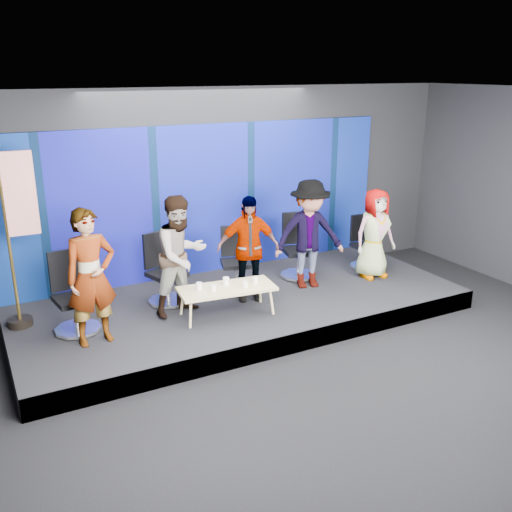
% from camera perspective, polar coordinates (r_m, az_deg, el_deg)
% --- Properties ---
extents(ground, '(10.00, 10.00, 0.00)m').
position_cam_1_polar(ground, '(7.33, 7.58, -13.03)').
color(ground, black).
rests_on(ground, ground).
extents(room_walls, '(10.02, 8.02, 3.51)m').
position_cam_1_polar(room_walls, '(6.42, 8.49, 5.86)').
color(room_walls, black).
rests_on(room_walls, ground).
extents(riser, '(7.00, 3.00, 0.30)m').
position_cam_1_polar(riser, '(9.17, -1.38, -5.09)').
color(riser, black).
rests_on(riser, ground).
extents(backdrop, '(7.00, 0.08, 2.60)m').
position_cam_1_polar(backdrop, '(9.98, -5.16, 5.56)').
color(backdrop, navy).
rests_on(backdrop, riser).
extents(chair_a, '(0.72, 0.72, 1.13)m').
position_cam_1_polar(chair_a, '(8.28, -17.73, -4.74)').
color(chair_a, silver).
rests_on(chair_a, riser).
extents(panelist_a, '(0.72, 0.52, 1.83)m').
position_cam_1_polar(panelist_a, '(7.67, -16.16, -2.05)').
color(panelist_a, black).
rests_on(panelist_a, riser).
extents(chair_b, '(0.77, 0.77, 1.10)m').
position_cam_1_polar(chair_b, '(8.95, -9.09, -2.40)').
color(chair_b, silver).
rests_on(chair_b, riser).
extents(panelist_b, '(1.03, 0.90, 1.79)m').
position_cam_1_polar(panelist_b, '(8.36, -7.49, 0.04)').
color(panelist_b, black).
rests_on(panelist_b, riser).
extents(chair_c, '(0.72, 0.72, 1.02)m').
position_cam_1_polar(chair_c, '(9.43, -2.09, -1.25)').
color(chair_c, silver).
rests_on(chair_c, riser).
extents(panelist_c, '(1.05, 0.68, 1.66)m').
position_cam_1_polar(panelist_c, '(8.84, -0.81, 0.78)').
color(panelist_c, black).
rests_on(panelist_c, riser).
extents(chair_d, '(0.76, 0.76, 1.11)m').
position_cam_1_polar(chair_d, '(9.96, 4.18, -0.01)').
color(chair_d, silver).
rests_on(chair_d, riser).
extents(panelist_d, '(1.29, 0.93, 1.80)m').
position_cam_1_polar(panelist_d, '(9.35, 5.34, 2.16)').
color(panelist_d, black).
rests_on(panelist_d, riser).
extents(chair_e, '(0.56, 0.56, 0.96)m').
position_cam_1_polar(chair_e, '(10.60, 10.74, 0.55)').
color(chair_e, silver).
rests_on(chair_e, riser).
extents(panelist_e, '(0.78, 0.53, 1.56)m').
position_cam_1_polar(panelist_e, '(10.01, 11.77, 2.21)').
color(panelist_e, black).
rests_on(panelist_e, riser).
extents(coffee_table, '(1.47, 0.75, 0.43)m').
position_cam_1_polar(coffee_table, '(8.38, -2.95, -3.36)').
color(coffee_table, tan).
rests_on(coffee_table, riser).
extents(mug_a, '(0.09, 0.09, 0.10)m').
position_cam_1_polar(mug_a, '(8.30, -5.69, -3.02)').
color(mug_a, white).
rests_on(mug_a, coffee_table).
extents(mug_b, '(0.08, 0.08, 0.09)m').
position_cam_1_polar(mug_b, '(8.24, -4.28, -3.19)').
color(mug_b, white).
rests_on(mug_b, coffee_table).
extents(mug_c, '(0.09, 0.09, 0.11)m').
position_cam_1_polar(mug_c, '(8.46, -3.02, -2.50)').
color(mug_c, white).
rests_on(mug_c, coffee_table).
extents(mug_d, '(0.08, 0.08, 0.09)m').
position_cam_1_polar(mug_d, '(8.35, -1.09, -2.83)').
color(mug_d, white).
rests_on(mug_d, coffee_table).
extents(mug_e, '(0.07, 0.07, 0.09)m').
position_cam_1_polar(mug_e, '(8.51, -0.04, -2.42)').
color(mug_e, white).
rests_on(mug_e, coffee_table).
extents(flag_stand, '(0.60, 0.35, 2.60)m').
position_cam_1_polar(flag_stand, '(8.38, -22.71, 2.27)').
color(flag_stand, black).
rests_on(flag_stand, riser).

